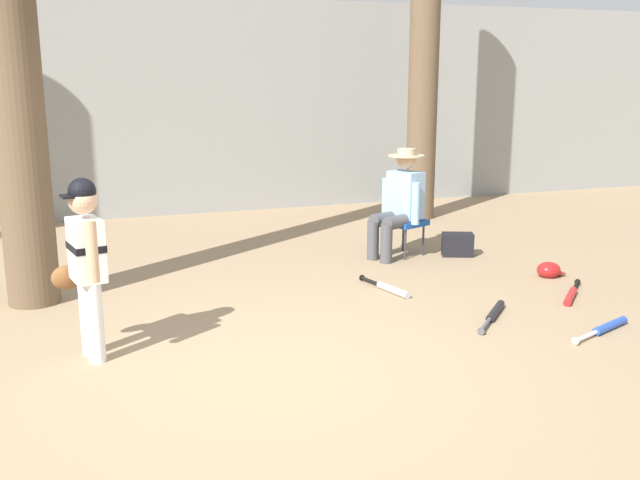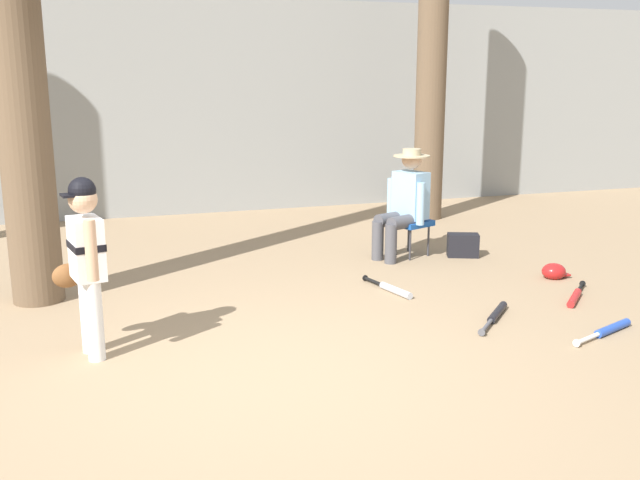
# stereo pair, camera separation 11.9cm
# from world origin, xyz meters

# --- Properties ---
(ground_plane) EXTENTS (60.00, 60.00, 0.00)m
(ground_plane) POSITION_xyz_m (0.00, 0.00, 0.00)
(ground_plane) COLOR #937A5B
(concrete_back_wall) EXTENTS (18.00, 0.36, 3.05)m
(concrete_back_wall) POSITION_xyz_m (0.00, 6.16, 1.53)
(concrete_back_wall) COLOR gray
(concrete_back_wall) RESTS_ON ground
(tree_behind_spectator) EXTENTS (0.60, 0.60, 4.76)m
(tree_behind_spectator) POSITION_xyz_m (3.51, 4.63, 2.08)
(tree_behind_spectator) COLOR brown
(tree_behind_spectator) RESTS_ON ground
(young_ballplayer) EXTENTS (0.40, 0.57, 1.31)m
(young_ballplayer) POSITION_xyz_m (-1.10, 0.74, 0.74)
(young_ballplayer) COLOR white
(young_ballplayer) RESTS_ON ground
(folding_stool) EXTENTS (0.52, 0.52, 0.41)m
(folding_stool) POSITION_xyz_m (2.34, 2.71, 0.36)
(folding_stool) COLOR #194C9E
(folding_stool) RESTS_ON ground
(seated_spectator) EXTENTS (0.67, 0.55, 1.20)m
(seated_spectator) POSITION_xyz_m (2.25, 2.67, 0.64)
(seated_spectator) COLOR #47474C
(seated_spectator) RESTS_ON ground
(handbag_beside_stool) EXTENTS (0.38, 0.29, 0.26)m
(handbag_beside_stool) POSITION_xyz_m (2.89, 2.48, 0.13)
(handbag_beside_stool) COLOR black
(handbag_beside_stool) RESTS_ON ground
(bat_black_composite) EXTENTS (0.59, 0.60, 0.07)m
(bat_black_composite) POSITION_xyz_m (2.12, 0.54, 0.03)
(bat_black_composite) COLOR black
(bat_black_composite) RESTS_ON ground
(bat_red_barrel) EXTENTS (0.57, 0.56, 0.07)m
(bat_red_barrel) POSITION_xyz_m (3.08, 0.76, 0.03)
(bat_red_barrel) COLOR red
(bat_red_barrel) RESTS_ON ground
(bat_blue_youth) EXTENTS (0.72, 0.33, 0.07)m
(bat_blue_youth) POSITION_xyz_m (2.77, -0.06, 0.03)
(bat_blue_youth) COLOR #2347AD
(bat_blue_youth) RESTS_ON ground
(bat_aluminum_silver) EXTENTS (0.23, 0.71, 0.07)m
(bat_aluminum_silver) POSITION_xyz_m (1.59, 1.48, 0.03)
(bat_aluminum_silver) COLOR #B7BCC6
(bat_aluminum_silver) RESTS_ON ground
(batting_helmet_red) EXTENTS (0.29, 0.22, 0.16)m
(batting_helmet_red) POSITION_xyz_m (3.32, 1.42, 0.07)
(batting_helmet_red) COLOR #A81919
(batting_helmet_red) RESTS_ON ground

